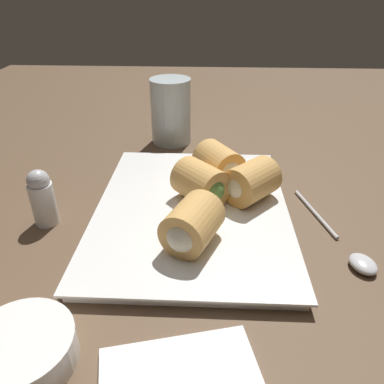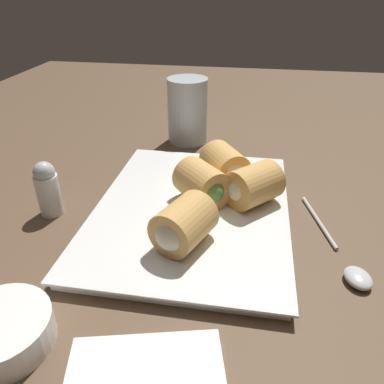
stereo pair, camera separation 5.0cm
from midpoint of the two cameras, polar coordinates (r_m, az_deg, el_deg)
The scene contains 10 objects.
table_surface at distance 52.81cm, azimuth 4.26°, elevation -3.31°, with size 180.00×140.00×2.00cm.
serving_plate at distance 50.05cm, azimuth 2.86°, elevation -2.94°, with size 33.32×25.13×1.50cm.
roll_front_left at distance 41.29cm, azimuth 1.93°, elevation -5.25°, with size 8.01×7.45×5.37cm.
roll_front_right at distance 54.38cm, azimuth 7.84°, elevation 3.85°, with size 8.30×7.96×5.37cm.
roll_back_left at distance 50.24cm, azimuth 11.87°, elevation 1.09°, with size 8.36×8.33×5.37cm.
roll_back_right at distance 49.23cm, azimuth 4.44°, elevation 1.06°, with size 8.37×8.31×5.37cm.
dipping_bowl_near at distance 37.11cm, azimuth -23.64°, elevation -19.02°, with size 8.95×8.95×2.83cm.
spoon at distance 46.20cm, azimuth 25.74°, elevation -10.06°, with size 18.32×6.10×1.22cm.
drinking_glass at distance 71.43cm, azimuth 1.38°, elevation 12.23°, with size 7.48×7.48×11.95cm.
salt_shaker at distance 51.65cm, azimuth -18.61°, elevation 0.43°, with size 3.07×3.07×7.61cm.
Camera 2 is at (-43.58, -5.86, 30.24)cm, focal length 35.00 mm.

